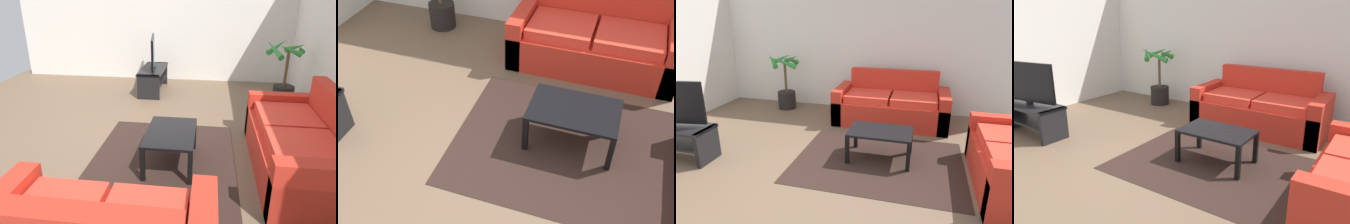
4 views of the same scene
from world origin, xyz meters
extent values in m
plane|color=brown|center=(0.00, 0.00, 0.00)|extent=(6.60, 6.60, 0.00)
cube|color=silver|center=(-3.00, 0.00, 1.35)|extent=(0.06, 6.00, 2.70)
cube|color=red|center=(0.63, 2.25, 0.21)|extent=(1.95, 0.90, 0.42)
cube|color=red|center=(-0.26, 2.25, 0.31)|extent=(0.18, 0.90, 0.62)
cube|color=red|center=(1.51, 2.25, 0.31)|extent=(0.18, 0.90, 0.62)
cube|color=red|center=(0.23, 2.20, 0.48)|extent=(0.75, 0.66, 0.12)
cube|color=red|center=(1.02, 2.20, 0.48)|extent=(0.75, 0.66, 0.12)
cube|color=red|center=(2.20, 0.26, 0.48)|extent=(0.66, 0.57, 0.12)
cube|color=red|center=(2.20, 0.86, 0.48)|extent=(0.66, 0.57, 0.12)
cube|color=black|center=(-2.05, 0.16, 0.45)|extent=(1.10, 0.45, 0.04)
cube|color=black|center=(-2.05, 0.16, 0.21)|extent=(1.02, 0.39, 0.03)
cube|color=black|center=(-2.57, 0.16, 0.23)|extent=(0.06, 0.41, 0.47)
cube|color=black|center=(-1.53, 0.16, 0.23)|extent=(0.06, 0.41, 0.47)
cube|color=black|center=(-2.05, 0.16, 0.79)|extent=(1.01, 0.20, 0.57)
cube|color=teal|center=(-2.05, 0.18, 0.79)|extent=(0.95, 0.16, 0.52)
cylinder|color=black|center=(-2.05, 0.16, 0.49)|extent=(0.10, 0.10, 0.04)
cube|color=black|center=(0.65, 0.86, 0.40)|extent=(0.83, 0.55, 0.03)
cube|color=black|center=(0.26, 0.61, 0.19)|extent=(0.05, 0.05, 0.38)
cube|color=black|center=(1.04, 0.61, 0.19)|extent=(0.05, 0.05, 0.38)
cube|color=black|center=(0.26, 1.10, 0.19)|extent=(0.05, 0.05, 0.38)
cube|color=black|center=(1.04, 1.10, 0.19)|extent=(0.05, 0.05, 0.38)
cube|color=black|center=(0.65, 0.76, 0.00)|extent=(2.20, 1.70, 0.01)
cylinder|color=black|center=(-1.54, 2.55, 0.18)|extent=(0.36, 0.36, 0.35)
cylinder|color=brown|center=(-1.54, 2.55, 0.65)|extent=(0.05, 0.05, 0.60)
cone|color=#2E8A37|center=(-1.36, 2.53, 1.00)|extent=(0.14, 0.38, 0.22)
cone|color=#2E8A37|center=(-1.47, 2.71, 1.00)|extent=(0.38, 0.24, 0.22)
cone|color=#2E8A37|center=(-1.67, 2.68, 1.00)|extent=(0.33, 0.34, 0.23)
cone|color=#2E8A37|center=(-1.71, 2.39, 1.00)|extent=(0.40, 0.42, 0.27)
cone|color=#2E8A37|center=(-1.45, 2.29, 1.00)|extent=(0.54, 0.26, 0.29)
camera|label=1|loc=(3.75, 1.24, 1.90)|focal=32.69mm
camera|label=2|loc=(0.91, -1.87, 2.71)|focal=41.02mm
camera|label=3|loc=(1.14, -2.75, 1.91)|focal=31.40mm
camera|label=4|loc=(2.29, -2.28, 1.71)|focal=34.09mm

